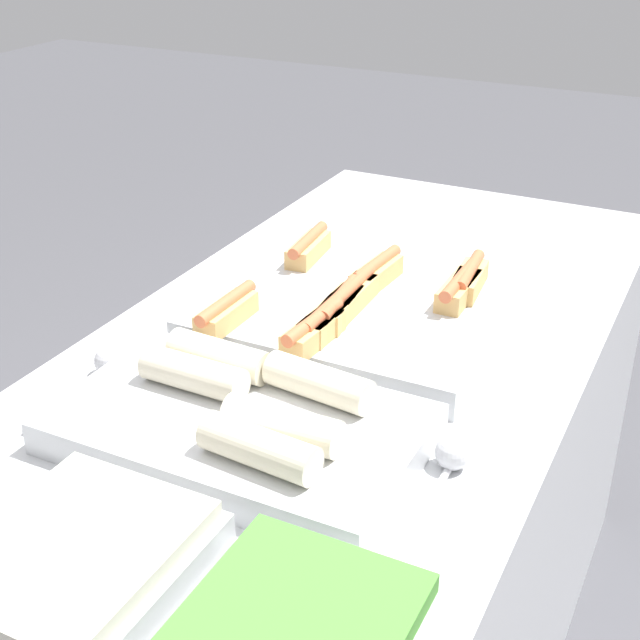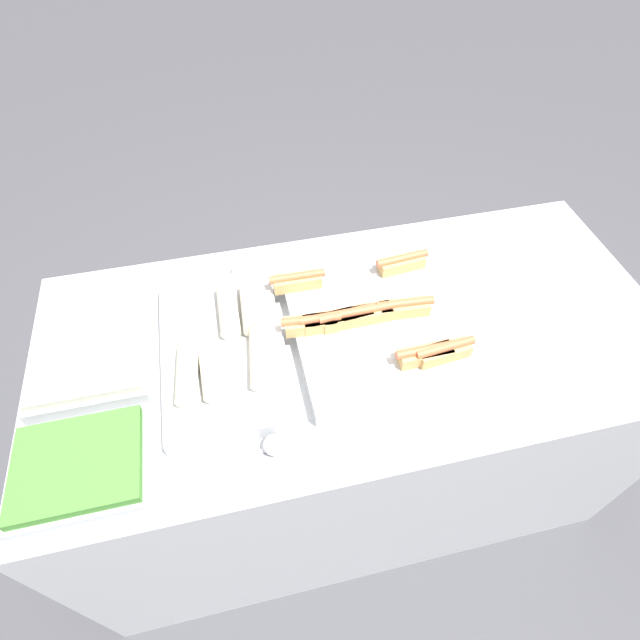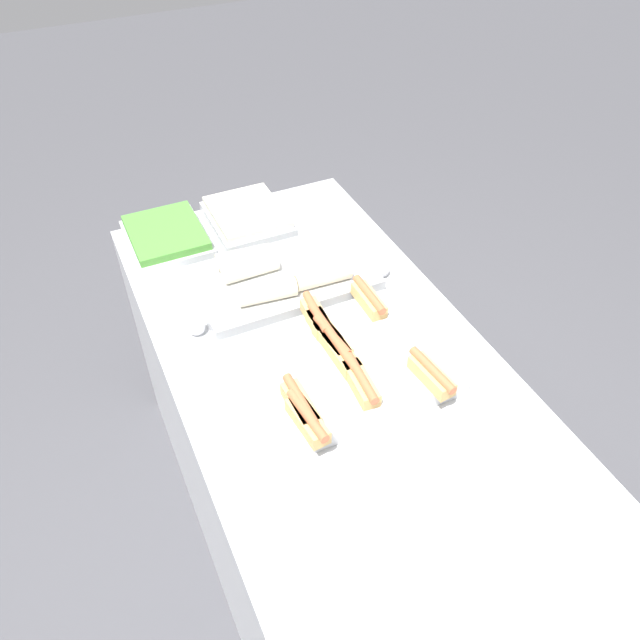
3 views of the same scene
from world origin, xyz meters
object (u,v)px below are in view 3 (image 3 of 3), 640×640
Objects in this scene: tray_side_front at (167,239)px; tray_side_back at (248,219)px; tray_hotdogs at (341,364)px; serving_spoon_near at (195,324)px; serving_spoon_far at (379,267)px; tray_wraps at (283,279)px.

tray_side_front and tray_side_back have the same top height.
tray_side_front is at bearing -90.00° from tray_side_back.
tray_hotdogs reaches higher than serving_spoon_near.
tray_side_front is 0.66m from serving_spoon_far.
serving_spoon_near is at bearing -37.07° from tray_side_back.
tray_side_back is 1.31× the size of serving_spoon_far.
tray_wraps is 0.41m from tray_side_front.
tray_wraps reaches higher than serving_spoon_far.
tray_side_front reaches higher than serving_spoon_near.
tray_hotdogs is at bearing 42.29° from serving_spoon_near.
tray_wraps is at bearing 37.25° from tray_side_front.
serving_spoon_near is (-0.31, -0.28, -0.01)m from tray_hotdogs.
serving_spoon_near and serving_spoon_far have the same top height.
tray_wraps is 0.29m from serving_spoon_far.
tray_wraps is (-0.37, -0.00, 0.00)m from tray_hotdogs.
serving_spoon_far is (-0.32, 0.28, -0.01)m from tray_hotdogs.
tray_side_front is 1.21× the size of serving_spoon_near.
tray_side_front is 1.31× the size of serving_spoon_far.
tray_wraps is at bearing 102.21° from serving_spoon_near.
tray_side_back is at bearing 177.51° from tray_wraps.
tray_hotdogs is 1.77× the size of tray_side_front.
tray_side_back is 0.47m from serving_spoon_far.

